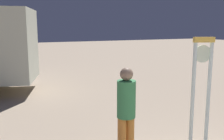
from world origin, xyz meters
TOP-DOWN VIEW (x-y plane):
  - standing_clock at (0.99, 2.22)m, footprint 0.40×0.21m
  - person_near_clock at (-0.54, 2.41)m, footprint 0.32×0.32m

SIDE VIEW (x-z plane):
  - person_near_clock at x=-0.54m, z-range 0.10..1.75m
  - standing_clock at x=0.99m, z-range 0.20..2.34m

